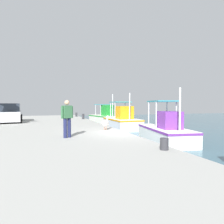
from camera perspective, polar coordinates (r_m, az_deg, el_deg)
name	(u,v)px	position (r m, az deg, el deg)	size (l,w,h in m)	color
quay_pier	(24,146)	(9.74, -24.60, -9.03)	(36.00, 10.00, 0.80)	#9E9E99
fishing_boat_nearest	(105,117)	(23.92, -2.11, -1.51)	(5.54, 2.97, 3.48)	silver
fishing_boat_second	(122,121)	(17.94, 3.05, -2.73)	(4.70, 2.21, 3.26)	white
fishing_boat_third	(165,131)	(12.16, 15.48, -5.49)	(5.11, 2.68, 3.14)	white
pelican	(106,123)	(11.16, -1.91, -3.28)	(0.82, 0.82, 0.82)	tan
fisherman_standing	(67,117)	(8.73, -13.15, -1.48)	(0.38, 0.54, 1.66)	#1E234C
parked_car	(10,114)	(18.46, -28.01, -0.40)	(4.23, 2.15, 1.57)	black
mooring_bollard_nearest	(76,115)	(24.16, -10.53, -0.77)	(0.25, 0.25, 0.48)	#333338
mooring_bollard_second	(83,116)	(19.73, -8.56, -1.32)	(0.25, 0.25, 0.54)	#333338
mooring_bollard_third	(164,144)	(6.51, 15.22, -9.12)	(0.27, 0.27, 0.38)	#333338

